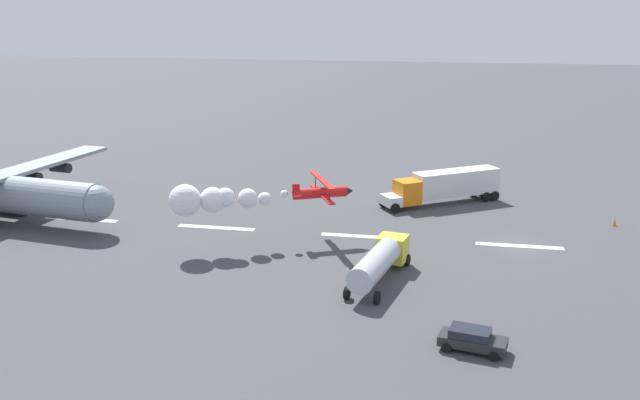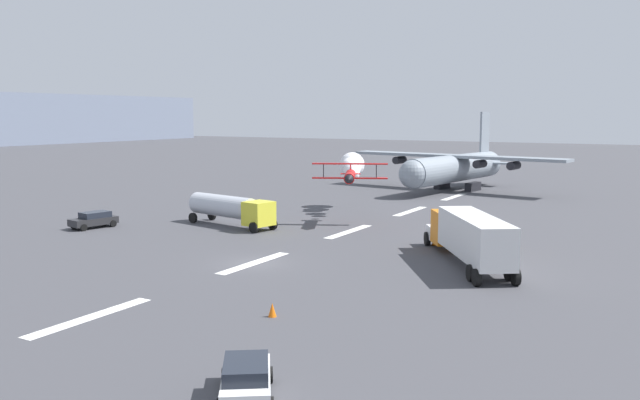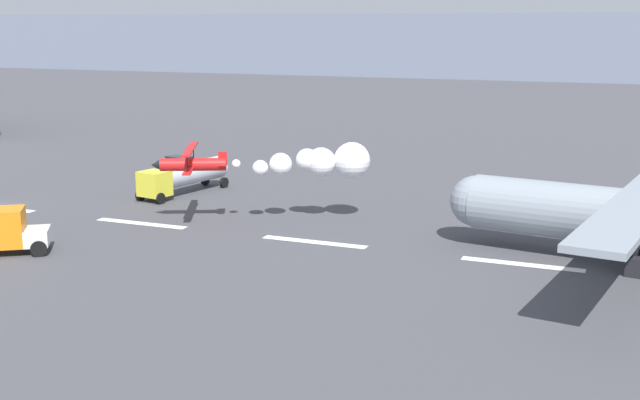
% 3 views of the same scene
% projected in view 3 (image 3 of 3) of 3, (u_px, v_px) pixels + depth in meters
% --- Properties ---
extents(runway_stripe_5, '(8.00, 0.90, 0.01)m').
position_uv_depth(runway_stripe_5, '(141.00, 223.00, 64.84)').
color(runway_stripe_5, white).
rests_on(runway_stripe_5, ground).
extents(runway_stripe_6, '(8.00, 0.90, 0.01)m').
position_uv_depth(runway_stripe_6, '(314.00, 242.00, 59.36)').
color(runway_stripe_6, white).
rests_on(runway_stripe_6, ground).
extents(runway_stripe_7, '(8.00, 0.90, 0.01)m').
position_uv_depth(runway_stripe_7, '(522.00, 264.00, 53.88)').
color(runway_stripe_7, white).
rests_on(runway_stripe_7, ground).
extents(mountain_ridge_distant, '(396.00, 16.00, 18.13)m').
position_uv_depth(mountain_ridge_distant, '(464.00, 46.00, 233.89)').
color(mountain_ridge_distant, slate).
rests_on(mountain_ridge_distant, ground).
extents(cargo_transport_plane, '(24.89, 32.04, 11.03)m').
position_uv_depth(cargo_transport_plane, '(630.00, 216.00, 53.17)').
color(cargo_transport_plane, gray).
rests_on(cargo_transport_plane, ground).
extents(stunt_biplane_red, '(15.81, 10.46, 2.90)m').
position_uv_depth(stunt_biplane_red, '(311.00, 162.00, 64.76)').
color(stunt_biplane_red, red).
extents(fuel_tanker_truck, '(4.54, 10.29, 2.90)m').
position_uv_depth(fuel_tanker_truck, '(183.00, 175.00, 75.62)').
color(fuel_tanker_truck, yellow).
rests_on(fuel_tanker_truck, ground).
extents(airport_staff_sedan, '(4.59, 2.70, 1.52)m').
position_uv_depth(airport_staff_sedan, '(178.00, 163.00, 88.16)').
color(airport_staff_sedan, '#262628').
rests_on(airport_staff_sedan, ground).
extents(traffic_cone_far, '(0.44, 0.44, 0.75)m').
position_uv_depth(traffic_cone_far, '(43.00, 244.00, 57.41)').
color(traffic_cone_far, orange).
rests_on(traffic_cone_far, ground).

